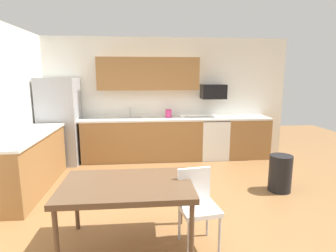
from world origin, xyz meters
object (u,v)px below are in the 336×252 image
Objects in this scene: oven_range at (213,138)px; chair_near_table at (197,201)px; refrigerator at (60,121)px; trash_bin at (280,173)px; microwave at (213,92)px; dining_table at (127,188)px; kettle at (169,114)px.

chair_near_table is (-1.00, -3.17, 0.05)m from oven_range.
chair_near_table is (2.33, -3.09, -0.40)m from refrigerator.
refrigerator is 3.03× the size of trash_bin.
microwave is 3.79m from dining_table.
kettle is (2.32, 0.13, 0.11)m from refrigerator.
refrigerator reaches higher than dining_table.
trash_bin is (2.39, 1.24, -0.37)m from dining_table.
oven_range is 1.17m from kettle.
refrigerator is at bearing -176.79° from kettle.
microwave is at bearing 3.09° from refrigerator.
kettle is at bearing 177.19° from oven_range.
dining_table is at bearing -119.29° from oven_range.
kettle is at bearing 130.05° from trash_bin.
dining_table is 1.65× the size of chair_near_table.
refrigerator reaches higher than kettle.
oven_range is (3.33, 0.08, -0.45)m from refrigerator.
refrigerator is 1.30× the size of dining_table.
refrigerator is at bearing -176.91° from microwave.
refrigerator is at bearing 126.97° from chair_near_table.
microwave is (3.33, 0.18, 0.60)m from refrigerator.
chair_near_table is (-1.00, -3.27, -1.00)m from microwave.
dining_table is 2.72m from trash_bin.
kettle is (-1.02, -0.05, -0.49)m from microwave.
refrigerator reaches higher than microwave.
microwave is 3.57m from chair_near_table.
trash_bin is (0.63, -1.91, -0.16)m from oven_range.
microwave is at bearing 61.47° from dining_table.
oven_range is 3.33m from chair_near_table.
refrigerator is 3.37× the size of microwave.
dining_table is 7.00× the size of kettle.
trash_bin is at bearing 37.86° from chair_near_table.
refrigerator reaches higher than chair_near_table.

